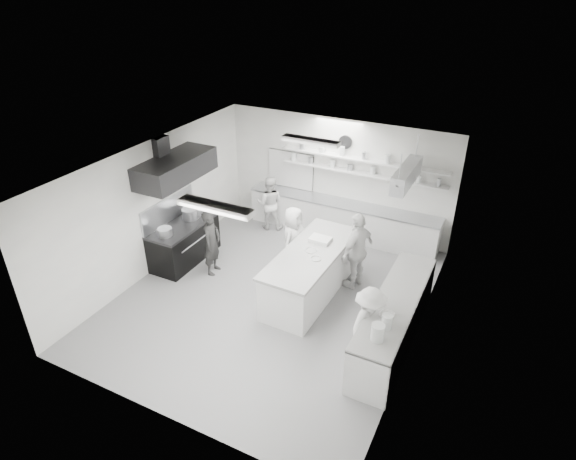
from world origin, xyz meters
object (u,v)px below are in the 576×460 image
at_px(stove, 184,243).
at_px(right_counter, 394,321).
at_px(prep_island, 311,274).
at_px(back_counter, 341,219).
at_px(cook_stove, 212,243).
at_px(cook_back, 269,203).

distance_m(stove, right_counter, 5.28).
bearing_deg(prep_island, stove, -176.81).
bearing_deg(back_counter, prep_island, -82.75).
height_order(stove, prep_island, prep_island).
bearing_deg(right_counter, stove, 173.48).
relative_size(stove, cook_stove, 1.18).
xyz_separation_m(right_counter, cook_back, (-4.20, 2.91, 0.26)).
relative_size(prep_island, cook_back, 1.85).
xyz_separation_m(stove, cook_stove, (0.91, -0.14, 0.32)).
bearing_deg(cook_stove, back_counter, -43.37).
bearing_deg(prep_island, back_counter, 98.77).
height_order(back_counter, cook_back, cook_back).
relative_size(stove, cook_back, 1.22).
height_order(stove, cook_stove, cook_stove).
bearing_deg(cook_back, back_counter, 172.96).
xyz_separation_m(right_counter, cook_stove, (-4.34, 0.46, 0.30)).
bearing_deg(cook_back, prep_island, 112.88).
relative_size(right_counter, cook_stove, 2.15).
xyz_separation_m(cook_stove, cook_back, (0.14, 2.46, -0.03)).
bearing_deg(stove, cook_back, 65.57).
distance_m(back_counter, prep_island, 2.73).
xyz_separation_m(back_counter, prep_island, (0.34, -2.71, 0.04)).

